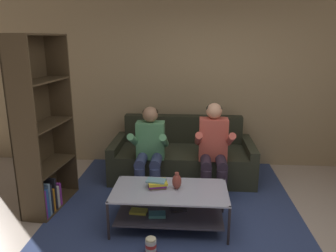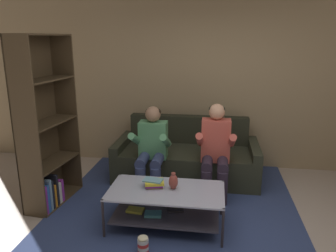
# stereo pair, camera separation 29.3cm
# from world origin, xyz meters

# --- Properties ---
(ground) EXTENTS (16.80, 16.80, 0.00)m
(ground) POSITION_xyz_m (0.00, 0.00, 0.00)
(ground) COLOR #BEAA99
(back_partition) EXTENTS (8.40, 0.12, 2.90)m
(back_partition) POSITION_xyz_m (0.00, 2.46, 1.45)
(back_partition) COLOR tan
(back_partition) RESTS_ON ground
(couch) EXTENTS (2.11, 0.93, 0.88)m
(couch) POSITION_xyz_m (-0.37, 1.83, 0.29)
(couch) COLOR #2E3123
(couch) RESTS_ON ground
(person_seated_left) EXTENTS (0.50, 0.58, 1.17)m
(person_seated_left) POSITION_xyz_m (-0.80, 1.28, 0.65)
(person_seated_left) COLOR navy
(person_seated_left) RESTS_ON ground
(person_seated_right) EXTENTS (0.50, 0.58, 1.23)m
(person_seated_right) POSITION_xyz_m (0.06, 1.29, 0.67)
(person_seated_right) COLOR #2F2433
(person_seated_right) RESTS_ON ground
(coffee_table) EXTENTS (1.27, 0.67, 0.44)m
(coffee_table) POSITION_xyz_m (-0.47, 0.43, 0.29)
(coffee_table) COLOR #AFB3C9
(coffee_table) RESTS_ON ground
(area_rug) EXTENTS (3.00, 3.35, 0.01)m
(area_rug) POSITION_xyz_m (-0.42, 1.01, 0.01)
(area_rug) COLOR navy
(area_rug) RESTS_ON ground
(vase) EXTENTS (0.10, 0.10, 0.19)m
(vase) POSITION_xyz_m (-0.39, 0.47, 0.53)
(vase) COLOR brown
(vase) RESTS_ON coffee_table
(book_stack) EXTENTS (0.25, 0.22, 0.09)m
(book_stack) POSITION_xyz_m (-0.61, 0.49, 0.49)
(book_stack) COLOR #9B7C49
(book_stack) RESTS_ON coffee_table
(bookshelf) EXTENTS (0.41, 0.90, 2.11)m
(bookshelf) POSITION_xyz_m (-2.05, 0.76, 0.84)
(bookshelf) COLOR #453622
(bookshelf) RESTS_ON ground
(popcorn_tub) EXTENTS (0.11, 0.11, 0.18)m
(popcorn_tub) POSITION_xyz_m (-0.62, -0.08, 0.09)
(popcorn_tub) COLOR red
(popcorn_tub) RESTS_ON ground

